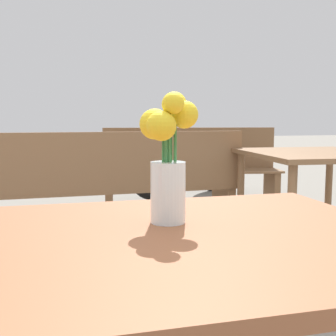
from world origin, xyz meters
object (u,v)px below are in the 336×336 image
(bench_near, at_px, (105,186))
(table_back, at_px, (314,168))
(bicycle, at_px, (185,167))
(bench_middle, at_px, (191,168))
(flower_vase, at_px, (168,158))
(table_front, at_px, (195,284))

(bench_near, height_order, table_back, bench_near)
(bench_near, distance_m, bicycle, 2.34)
(bench_middle, height_order, bicycle, bench_middle)
(bench_near, bearing_deg, flower_vase, -91.80)
(table_front, bearing_deg, bicycle, 73.50)
(bench_middle, bearing_deg, table_back, -77.01)
(flower_vase, distance_m, table_back, 2.00)
(table_front, xyz_separation_m, table_back, (1.31, 1.56, 0.02))
(table_front, relative_size, table_back, 0.94)
(bench_near, height_order, bicycle, bench_near)
(table_back, bearing_deg, table_front, -130.02)
(table_back, relative_size, bicycle, 0.63)
(bicycle, bearing_deg, table_front, -106.50)
(bicycle, bearing_deg, bench_near, -120.52)
(table_front, relative_size, flower_vase, 3.03)
(bench_near, xyz_separation_m, bicycle, (1.19, 2.01, -0.13))
(flower_vase, distance_m, bench_near, 2.03)
(bench_near, bearing_deg, table_front, -90.85)
(flower_vase, distance_m, bench_middle, 3.16)
(flower_vase, bearing_deg, table_back, 47.41)
(table_front, relative_size, bicycle, 0.59)
(bench_near, relative_size, bicycle, 1.31)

